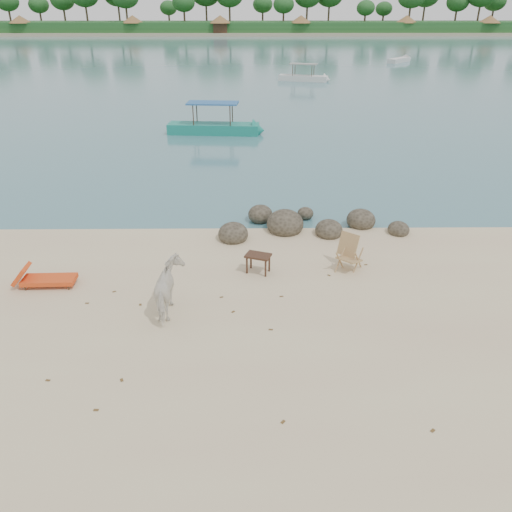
{
  "coord_description": "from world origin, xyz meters",
  "views": [
    {
      "loc": [
        0.64,
        -9.33,
        6.69
      ],
      "look_at": [
        0.77,
        2.0,
        1.0
      ],
      "focal_mm": 35.0,
      "sensor_mm": 36.0,
      "label": 1
    }
  ],
  "objects_px": {
    "boulders": "(300,225)",
    "deck_chair": "(349,255)",
    "cow": "(170,290)",
    "lounge_chair": "(49,278)",
    "boat_near": "(213,108)",
    "side_table": "(258,265)"
  },
  "relations": [
    {
      "from": "lounge_chair",
      "to": "cow",
      "type": "bearing_deg",
      "value": -22.42
    },
    {
      "from": "boulders",
      "to": "lounge_chair",
      "type": "bearing_deg",
      "value": -152.29
    },
    {
      "from": "deck_chair",
      "to": "side_table",
      "type": "bearing_deg",
      "value": -136.09
    },
    {
      "from": "side_table",
      "to": "boat_near",
      "type": "relative_size",
      "value": 0.11
    },
    {
      "from": "cow",
      "to": "side_table",
      "type": "height_order",
      "value": "cow"
    },
    {
      "from": "boat_near",
      "to": "side_table",
      "type": "bearing_deg",
      "value": -77.59
    },
    {
      "from": "side_table",
      "to": "boat_near",
      "type": "bearing_deg",
      "value": 118.06
    },
    {
      "from": "boulders",
      "to": "lounge_chair",
      "type": "xyz_separation_m",
      "value": [
        -6.99,
        -3.67,
        0.08
      ]
    },
    {
      "from": "cow",
      "to": "boat_near",
      "type": "height_order",
      "value": "boat_near"
    },
    {
      "from": "lounge_chair",
      "to": "deck_chair",
      "type": "xyz_separation_m",
      "value": [
        8.1,
        0.8,
        0.23
      ]
    },
    {
      "from": "boat_near",
      "to": "lounge_chair",
      "type": "bearing_deg",
      "value": -95.39
    },
    {
      "from": "deck_chair",
      "to": "boulders",
      "type": "bearing_deg",
      "value": 152.09
    },
    {
      "from": "boulders",
      "to": "deck_chair",
      "type": "xyz_separation_m",
      "value": [
        1.11,
        -2.87,
        0.31
      ]
    },
    {
      "from": "cow",
      "to": "deck_chair",
      "type": "distance_m",
      "value": 5.13
    },
    {
      "from": "boulders",
      "to": "cow",
      "type": "distance_m",
      "value": 6.15
    },
    {
      "from": "cow",
      "to": "boat_near",
      "type": "distance_m",
      "value": 19.34
    },
    {
      "from": "cow",
      "to": "deck_chair",
      "type": "xyz_separation_m",
      "value": [
        4.68,
        2.11,
        -0.15
      ]
    },
    {
      "from": "lounge_chair",
      "to": "boat_near",
      "type": "height_order",
      "value": "boat_near"
    },
    {
      "from": "cow",
      "to": "deck_chair",
      "type": "height_order",
      "value": "cow"
    },
    {
      "from": "boulders",
      "to": "side_table",
      "type": "bearing_deg",
      "value": -115.61
    },
    {
      "from": "lounge_chair",
      "to": "side_table",
      "type": "bearing_deg",
      "value": 5.41
    },
    {
      "from": "boulders",
      "to": "deck_chair",
      "type": "bearing_deg",
      "value": -68.91
    }
  ]
}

